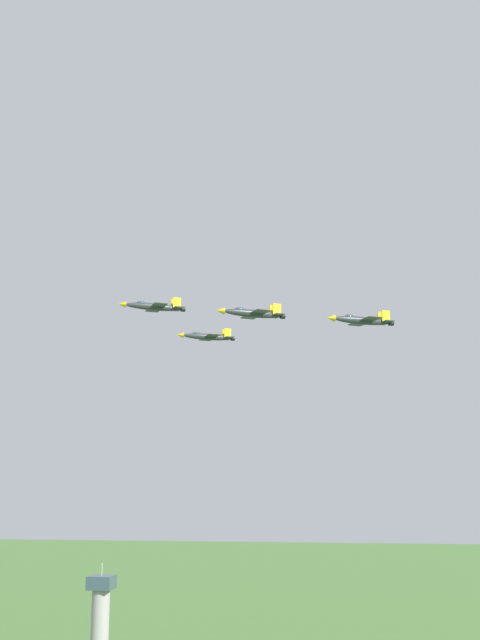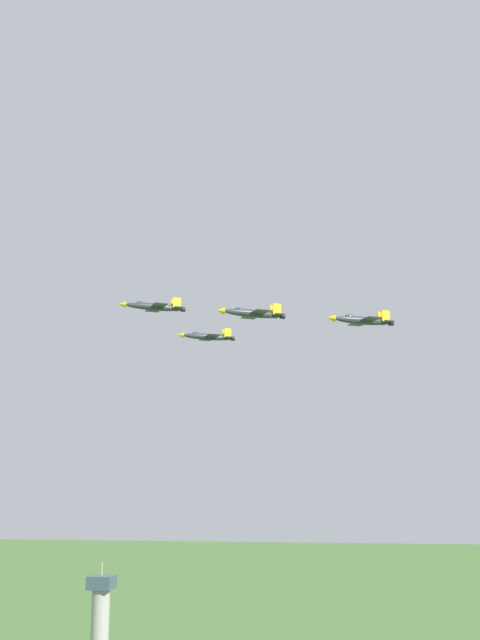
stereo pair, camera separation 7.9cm
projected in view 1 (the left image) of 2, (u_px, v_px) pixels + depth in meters
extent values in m
cube|color=#384C56|center=(101.00, 582.00, 190.36)|extent=(6.00, 6.00, 3.20)
cylinder|color=silver|center=(102.00, 569.00, 191.02)|extent=(0.16, 0.16, 3.00)
ellipsoid|color=#2D3338|center=(154.00, 307.00, 182.09)|extent=(8.15, 12.60, 1.74)
cone|color=gold|center=(122.00, 304.00, 179.51)|extent=(2.14, 2.24, 1.47)
ellipsoid|color=#334751|center=(141.00, 303.00, 181.21)|extent=(2.27, 2.65, 1.01)
cube|color=#2D3338|center=(156.00, 307.00, 182.31)|extent=(9.91, 7.43, 0.17)
cube|color=gold|center=(161.00, 303.00, 178.35)|extent=(1.95, 2.75, 0.21)
cube|color=gold|center=(152.00, 311.00, 186.29)|extent=(1.95, 2.75, 0.21)
cube|color=#2D3338|center=(177.00, 309.00, 184.04)|extent=(5.07, 4.12, 0.17)
cube|color=gold|center=(177.00, 303.00, 183.42)|extent=(1.15, 1.79, 2.51)
cube|color=gold|center=(175.00, 304.00, 185.01)|extent=(1.15, 1.79, 2.51)
cylinder|color=black|center=(183.00, 309.00, 184.54)|extent=(1.53, 1.44, 1.21)
ellipsoid|color=#2D3338|center=(253.00, 314.00, 173.41)|extent=(8.68, 12.83, 1.79)
cone|color=gold|center=(220.00, 311.00, 170.57)|extent=(2.22, 2.31, 1.52)
ellipsoid|color=#334751|center=(240.00, 309.00, 172.43)|extent=(2.37, 2.73, 1.04)
cube|color=#2D3338|center=(256.00, 314.00, 173.64)|extent=(10.14, 7.83, 0.18)
cube|color=gold|center=(264.00, 310.00, 169.61)|extent=(2.07, 2.81, 0.21)
cube|color=gold|center=(248.00, 318.00, 177.70)|extent=(2.07, 2.81, 0.21)
cube|color=#2D3338|center=(276.00, 316.00, 175.55)|extent=(5.21, 4.32, 0.18)
cube|color=gold|center=(277.00, 309.00, 174.92)|extent=(1.23, 1.82, 2.58)
cube|color=gold|center=(274.00, 311.00, 176.53)|extent=(1.23, 1.82, 2.58)
cylinder|color=black|center=(282.00, 316.00, 176.11)|extent=(1.58, 1.49, 1.25)
ellipsoid|color=#2D3338|center=(207.00, 337.00, 202.44)|extent=(7.88, 12.39, 1.70)
cone|color=gold|center=(180.00, 335.00, 199.97)|extent=(2.09, 2.19, 1.44)
ellipsoid|color=#334751|center=(197.00, 334.00, 201.60)|extent=(2.21, 2.60, 0.99)
cube|color=#2D3338|center=(210.00, 337.00, 202.64)|extent=(9.72, 7.21, 0.17)
cube|color=gold|center=(215.00, 334.00, 198.75)|extent=(1.89, 2.70, 0.20)
cube|color=gold|center=(205.00, 340.00, 206.55)|extent=(1.89, 2.70, 0.20)
cube|color=#2D3338|center=(228.00, 338.00, 204.30)|extent=(4.97, 4.01, 0.17)
cube|color=gold|center=(228.00, 333.00, 203.69)|extent=(1.11, 1.76, 2.45)
cube|color=gold|center=(226.00, 334.00, 205.25)|extent=(1.11, 1.76, 2.45)
cylinder|color=black|center=(233.00, 339.00, 204.78)|extent=(1.50, 1.40, 1.19)
ellipsoid|color=#2D3338|center=(362.00, 321.00, 164.74)|extent=(8.04, 12.43, 1.71)
cone|color=gold|center=(331.00, 318.00, 162.19)|extent=(2.11, 2.21, 1.45)
ellipsoid|color=#334751|center=(350.00, 317.00, 163.87)|extent=(2.24, 2.62, 1.00)
cube|color=#2D3338|center=(365.00, 321.00, 164.95)|extent=(9.77, 7.33, 0.17)
cube|color=gold|center=(375.00, 317.00, 161.05)|extent=(1.93, 2.71, 0.21)
cube|color=gold|center=(355.00, 325.00, 168.87)|extent=(1.93, 2.71, 0.21)
cube|color=#2D3338|center=(385.00, 323.00, 166.66)|extent=(5.00, 4.07, 0.17)
cube|color=gold|center=(386.00, 316.00, 166.05)|extent=(1.13, 1.77, 2.47)
cube|color=gold|center=(382.00, 318.00, 167.62)|extent=(1.13, 1.77, 2.47)
cylinder|color=black|center=(391.00, 323.00, 167.16)|extent=(1.51, 1.42, 1.20)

